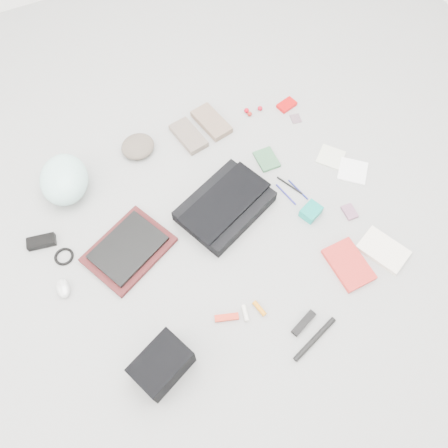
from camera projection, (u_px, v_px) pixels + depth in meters
name	position (u px, v px, depth m)	size (l,w,h in m)	color
ground_plane	(224.00, 229.00, 2.03)	(4.00, 4.00, 0.00)	gray
messenger_bag	(225.00, 206.00, 2.05)	(0.41, 0.29, 0.07)	black
bag_flap	(225.00, 202.00, 2.01)	(0.43, 0.20, 0.01)	black
laptop_sleeve	(129.00, 250.00, 1.97)	(0.36, 0.27, 0.03)	#4B1819
laptop	(128.00, 248.00, 1.95)	(0.30, 0.22, 0.02)	black
bike_helmet	(64.00, 179.00, 2.06)	(0.22, 0.28, 0.17)	#B8F3E9
beanie	(138.00, 146.00, 2.22)	(0.17, 0.16, 0.06)	brown
mitten_left	(189.00, 136.00, 2.27)	(0.11, 0.22, 0.03)	#746458
mitten_right	(211.00, 122.00, 2.31)	(0.11, 0.23, 0.03)	#806855
power_brick	(41.00, 242.00, 1.98)	(0.12, 0.06, 0.03)	black
cable_coil	(64.00, 257.00, 1.96)	(0.09, 0.09, 0.01)	black
mouse	(63.00, 288.00, 1.88)	(0.06, 0.09, 0.04)	silver
camera_bag	(162.00, 365.00, 1.68)	(0.22, 0.15, 0.14)	black
multitool	(227.00, 317.00, 1.83)	(0.10, 0.03, 0.02)	red
toiletry_tube_white	(245.00, 313.00, 1.83)	(0.02, 0.02, 0.07)	silver
toiletry_tube_orange	(259.00, 308.00, 1.84)	(0.02, 0.02, 0.07)	orange
u_lock	(304.00, 323.00, 1.81)	(0.13, 0.03, 0.03)	black
bike_pump	(315.00, 339.00, 1.78)	(0.02, 0.02, 0.24)	black
book_red	(349.00, 264.00, 1.93)	(0.15, 0.22, 0.02)	red
book_white	(383.00, 250.00, 1.97)	(0.14, 0.21, 0.02)	white
notepad	(267.00, 159.00, 2.21)	(0.10, 0.13, 0.02)	#33623E
pen_blue	(286.00, 194.00, 2.11)	(0.01, 0.01, 0.14)	navy
pen_black	(290.00, 186.00, 2.14)	(0.01, 0.01, 0.15)	black
pen_navy	(298.00, 190.00, 2.13)	(0.01, 0.01, 0.14)	navy
accordion_wallet	(311.00, 212.00, 2.05)	(0.09, 0.07, 0.05)	#0D9281
card_deck	(350.00, 212.00, 2.06)	(0.05, 0.08, 0.01)	#8B5974
napkin_top	(331.00, 157.00, 2.22)	(0.12, 0.12, 0.01)	beige
napkin_bottom	(353.00, 171.00, 2.18)	(0.14, 0.14, 0.01)	white
lollipop_a	(247.00, 111.00, 2.35)	(0.03, 0.03, 0.03)	#C30215
lollipop_b	(250.00, 114.00, 2.34)	(0.03, 0.03, 0.03)	maroon
lollipop_c	(260.00, 108.00, 2.36)	(0.03, 0.03, 0.03)	#B00D1F
altoids_tin	(287.00, 105.00, 2.37)	(0.10, 0.06, 0.02)	red
stamp_sheet	(296.00, 119.00, 2.34)	(0.05, 0.06, 0.00)	slate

